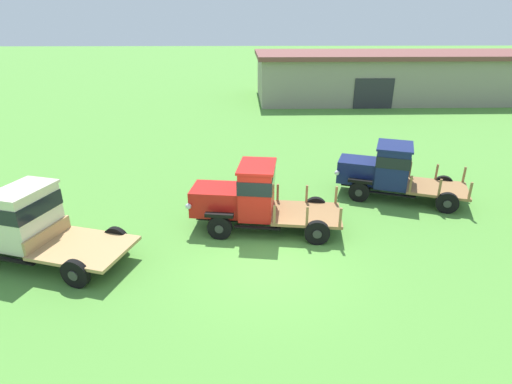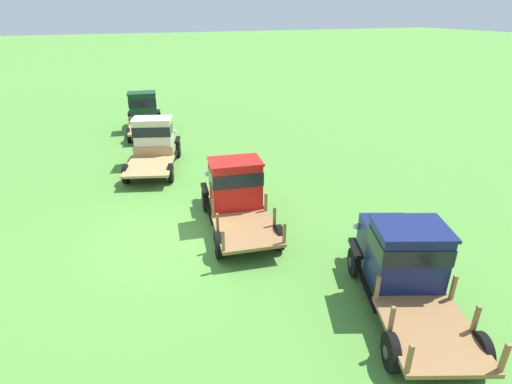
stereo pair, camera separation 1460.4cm
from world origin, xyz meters
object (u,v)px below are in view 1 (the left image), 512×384
object	(u,v)px
vintage_truck_second_in_line	(25,223)
vintage_truck_far_side	(388,170)
vintage_truck_midrow_center	(250,196)
farm_shed	(400,75)

from	to	relation	value
vintage_truck_second_in_line	vintage_truck_far_side	xyz separation A→B (m)	(12.09, 4.20, -0.01)
vintage_truck_second_in_line	vintage_truck_far_side	bearing A→B (deg)	19.17
vintage_truck_midrow_center	vintage_truck_far_side	world-z (taller)	vintage_truck_midrow_center
vintage_truck_far_side	vintage_truck_midrow_center	bearing A→B (deg)	-155.37
vintage_truck_second_in_line	vintage_truck_far_side	distance (m)	12.80
farm_shed	vintage_truck_midrow_center	bearing A→B (deg)	-119.35
vintage_truck_far_side	vintage_truck_second_in_line	bearing A→B (deg)	-160.83
farm_shed	vintage_truck_midrow_center	world-z (taller)	farm_shed
vintage_truck_midrow_center	vintage_truck_far_side	bearing A→B (deg)	24.63
farm_shed	vintage_truck_far_side	distance (m)	24.49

